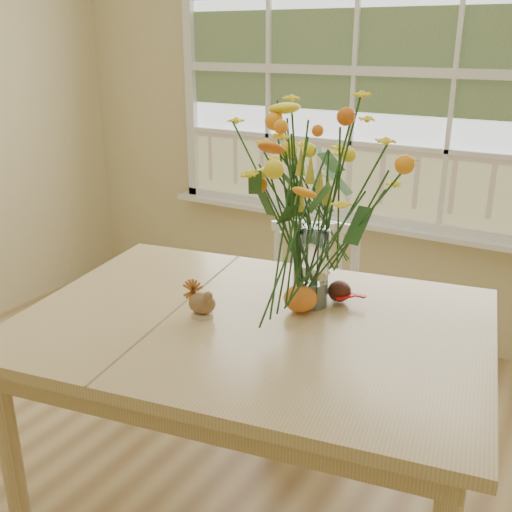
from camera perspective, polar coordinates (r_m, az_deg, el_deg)
The scene contains 8 objects.
wall_back at distance 3.57m, azimuth 9.40°, elevation 13.84°, with size 4.00×0.02×2.70m, color beige.
window at distance 3.52m, azimuth 9.33°, elevation 16.73°, with size 2.42×0.12×1.74m.
dining_table at distance 2.07m, azimuth -0.29°, elevation -8.30°, with size 1.72×1.36×0.83m.
windsor_chair at distance 2.84m, azimuth 5.39°, elevation -5.32°, with size 0.53×0.51×0.90m.
flower_vase at distance 2.01m, azimuth 5.51°, elevation 6.31°, with size 0.58×0.58×0.69m.
pumpkin at distance 2.07m, azimuth 4.25°, elevation -4.18°, with size 0.12×0.12×0.09m, color #EE5A1C.
turkey_figurine at distance 2.04m, azimuth -5.16°, elevation -4.52°, with size 0.11×0.09×0.12m.
dark_gourd at distance 2.16m, azimuth 7.94°, elevation -3.44°, with size 0.13×0.10×0.08m.
Camera 1 is at (1.31, -1.05, 1.72)m, focal length 42.00 mm.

